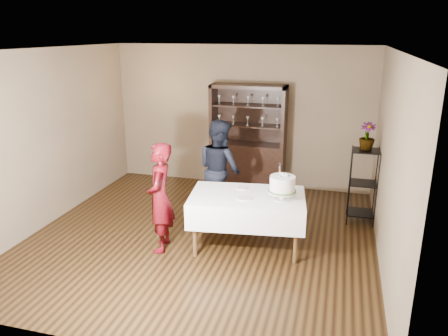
{
  "coord_description": "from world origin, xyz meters",
  "views": [
    {
      "loc": [
        1.87,
        -5.61,
        2.94
      ],
      "look_at": [
        0.31,
        0.1,
        1.07
      ],
      "focal_mm": 35.0,
      "sensor_mm": 36.0,
      "label": 1
    }
  ],
  "objects": [
    {
      "name": "plate_far",
      "position": [
        0.59,
        0.11,
        0.79
      ],
      "size": [
        0.18,
        0.18,
        0.01
      ],
      "primitive_type": "cylinder",
      "rotation": [
        0.0,
        0.0,
        0.07
      ],
      "color": "white",
      "rests_on": "cake_table"
    },
    {
      "name": "china_hutch",
      "position": [
        0.2,
        2.25,
        0.66
      ],
      "size": [
        1.4,
        0.48,
        2.0
      ],
      "color": "black",
      "rests_on": "floor"
    },
    {
      "name": "cake",
      "position": [
        1.19,
        -0.17,
        0.99
      ],
      "size": [
        0.41,
        0.41,
        0.52
      ],
      "rotation": [
        0.0,
        0.0,
        -0.25
      ],
      "color": "white",
      "rests_on": "cake_table"
    },
    {
      "name": "wall_right",
      "position": [
        2.5,
        0.0,
        1.35
      ],
      "size": [
        0.02,
        5.0,
        2.7
      ],
      "primitive_type": "cube",
      "color": "brown",
      "rests_on": "floor"
    },
    {
      "name": "floor",
      "position": [
        0.0,
        0.0,
        0.0
      ],
      "size": [
        5.0,
        5.0,
        0.0
      ],
      "primitive_type": "plane",
      "color": "black",
      "rests_on": "ground"
    },
    {
      "name": "plant_etagere",
      "position": [
        2.28,
        1.2,
        0.65
      ],
      "size": [
        0.42,
        0.42,
        1.2
      ],
      "color": "black",
      "rests_on": "floor"
    },
    {
      "name": "cake_table",
      "position": [
        0.71,
        -0.12,
        0.6
      ],
      "size": [
        1.68,
        1.16,
        0.78
      ],
      "rotation": [
        0.0,
        0.0,
        0.13
      ],
      "color": "white",
      "rests_on": "floor"
    },
    {
      "name": "man",
      "position": [
        0.05,
        0.81,
        0.81
      ],
      "size": [
        1.0,
        0.97,
        1.62
      ],
      "primitive_type": "imported",
      "rotation": [
        0.0,
        0.0,
        2.47
      ],
      "color": "black",
      "rests_on": "floor"
    },
    {
      "name": "plate_near",
      "position": [
        0.7,
        -0.27,
        0.79
      ],
      "size": [
        0.27,
        0.27,
        0.01
      ],
      "primitive_type": "cylinder",
      "rotation": [
        0.0,
        0.0,
        -0.33
      ],
      "color": "white",
      "rests_on": "cake_table"
    },
    {
      "name": "potted_plant",
      "position": [
        2.27,
        1.24,
        1.4
      ],
      "size": [
        0.25,
        0.25,
        0.42
      ],
      "primitive_type": "imported",
      "rotation": [
        0.0,
        0.0,
        -0.06
      ],
      "color": "#416831",
      "rests_on": "plant_etagere"
    },
    {
      "name": "woman",
      "position": [
        -0.43,
        -0.49,
        0.77
      ],
      "size": [
        0.48,
        0.63,
        1.53
      ],
      "primitive_type": "imported",
      "rotation": [
        0.0,
        0.0,
        -1.35
      ],
      "color": "#38050E",
      "rests_on": "floor"
    },
    {
      "name": "ceiling",
      "position": [
        0.0,
        0.0,
        2.7
      ],
      "size": [
        5.0,
        5.0,
        0.0
      ],
      "primitive_type": "plane",
      "rotation": [
        3.14,
        0.0,
        0.0
      ],
      "color": "silver",
      "rests_on": "back_wall"
    },
    {
      "name": "back_wall",
      "position": [
        0.0,
        2.5,
        1.35
      ],
      "size": [
        5.0,
        0.02,
        2.7
      ],
      "primitive_type": "cube",
      "color": "brown",
      "rests_on": "floor"
    },
    {
      "name": "wall_left",
      "position": [
        -2.5,
        0.0,
        1.35
      ],
      "size": [
        0.02,
        5.0,
        2.7
      ],
      "primitive_type": "cube",
      "color": "brown",
      "rests_on": "floor"
    }
  ]
}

